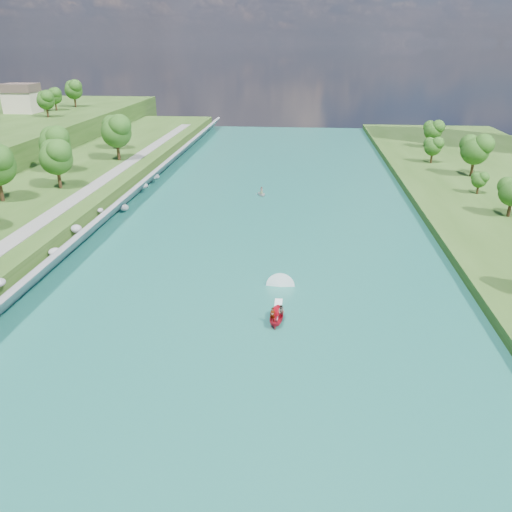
# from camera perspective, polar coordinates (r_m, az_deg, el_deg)

# --- Properties ---
(ground) EXTENTS (260.00, 260.00, 0.00)m
(ground) POSITION_cam_1_polar(r_m,az_deg,el_deg) (54.48, -2.23, -8.11)
(ground) COLOR #2D5119
(ground) RESTS_ON ground
(river_water) EXTENTS (55.00, 240.00, 0.10)m
(river_water) POSITION_cam_1_polar(r_m,az_deg,el_deg) (72.19, -0.17, 0.14)
(river_water) COLOR #185E56
(river_water) RESTS_ON ground
(ridge_west) EXTENTS (60.00, 120.00, 9.00)m
(ridge_west) POSITION_cam_1_polar(r_m,az_deg,el_deg) (168.53, -27.24, 12.55)
(ridge_west) COLOR #2D5119
(ridge_west) RESTS_ON ground
(riprap_bank) EXTENTS (3.84, 236.00, 4.10)m
(riprap_bank) POSITION_cam_1_polar(r_m,az_deg,el_deg) (78.06, -19.45, 1.96)
(riprap_bank) COLOR slate
(riprap_bank) RESTS_ON ground
(riverside_path) EXTENTS (3.00, 200.00, 0.10)m
(riverside_path) POSITION_cam_1_polar(r_m,az_deg,el_deg) (80.64, -23.86, 3.27)
(riverside_path) COLOR gray
(riverside_path) RESTS_ON berm_west
(trees_ridge) EXTENTS (19.17, 53.55, 10.69)m
(trees_ridge) POSITION_cam_1_polar(r_m,az_deg,el_deg) (160.43, -25.18, 15.88)
(trees_ridge) COLOR #1B4312
(trees_ridge) RESTS_ON ridge_west
(motorboat) EXTENTS (3.60, 18.74, 2.02)m
(motorboat) POSITION_cam_1_polar(r_m,az_deg,el_deg) (56.38, 2.46, -6.12)
(motorboat) COLOR red
(motorboat) RESTS_ON river_water
(raft) EXTENTS (2.81, 3.31, 1.70)m
(raft) POSITION_cam_1_polar(r_m,az_deg,el_deg) (101.08, 0.64, 7.17)
(raft) COLOR #909498
(raft) RESTS_ON river_water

